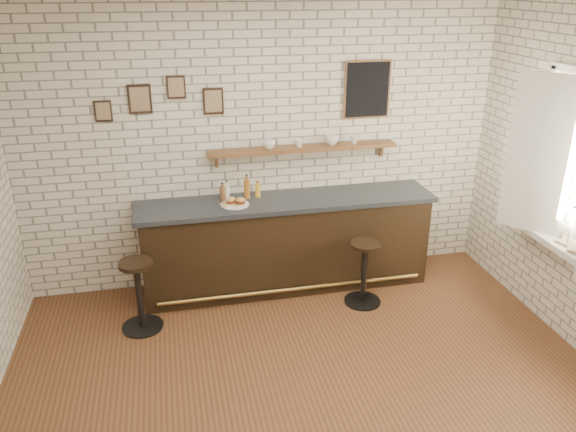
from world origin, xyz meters
The scene contains 21 objects.
ground centered at (0.00, 0.00, 0.00)m, with size 5.00×5.00×0.00m, color brown.
bar_counter centered at (0.18, 1.70, 0.51)m, with size 3.10×0.65×1.01m.
sandwich_plate centered at (-0.36, 1.65, 1.02)m, with size 0.28×0.28×0.01m, color white.
ciabatta_sandwich centered at (-0.36, 1.65, 1.06)m, with size 0.21×0.15×0.07m.
potato_chips centered at (-0.38, 1.65, 1.02)m, with size 0.24×0.18×0.00m.
bitters_bottle_brown centered at (-0.46, 1.82, 1.08)m, with size 0.06×0.06×0.19m.
bitters_bottle_white centered at (-0.42, 1.82, 1.09)m, with size 0.05×0.05×0.21m.
bitters_bottle_amber centered at (-0.21, 1.82, 1.11)m, with size 0.06×0.06×0.25m.
condiment_bottle_yellow centered at (-0.10, 1.82, 1.08)m, with size 0.05×0.05×0.17m.
bar_stool_left centered at (-1.36, 1.19, 0.38)m, with size 0.42×0.42×0.71m.
bar_stool_right centered at (0.88, 1.17, 0.37)m, with size 0.38×0.38×0.68m.
wall_shelf centered at (0.40, 1.90, 1.48)m, with size 2.00×0.18×0.18m.
shelf_cup_a centered at (0.05, 1.90, 1.55)m, with size 0.12×0.12×0.10m, color white.
shelf_cup_b centered at (0.36, 1.90, 1.54)m, with size 0.09×0.09×0.08m, color white.
shelf_cup_c centered at (0.71, 1.90, 1.55)m, with size 0.14×0.14×0.11m, color white.
shelf_cup_d centered at (0.96, 1.90, 1.54)m, with size 0.09×0.09×0.08m, color white.
back_wall_decor centered at (0.23, 1.98, 2.05)m, with size 2.96×0.02×0.56m.
window_sill centered at (2.40, 0.30, 0.90)m, with size 0.20×1.35×0.06m.
casement_window centered at (2.36, 0.30, 1.65)m, with size 0.40×1.30×1.56m.
book_lower centered at (2.38, 0.24, 0.94)m, with size 0.17×0.22×0.02m, color tan.
book_upper centered at (2.38, 0.21, 0.96)m, with size 0.18×0.25×0.02m, color tan.
Camera 1 is at (-0.97, -3.59, 3.11)m, focal length 35.00 mm.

